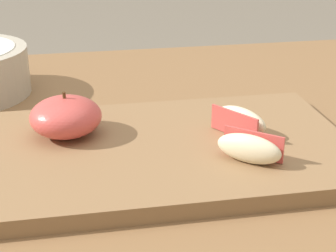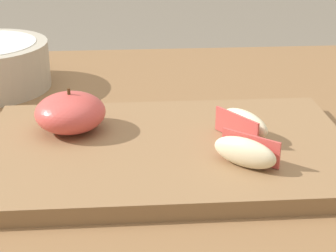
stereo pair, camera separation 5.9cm
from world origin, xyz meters
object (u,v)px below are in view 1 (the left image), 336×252
(cutting_board, at_px, (168,150))
(apple_wedge_front, at_px, (240,121))
(apple_half_skin_up, at_px, (66,117))
(apple_wedge_back, at_px, (249,148))

(cutting_board, height_order, apple_wedge_front, apple_wedge_front)
(apple_half_skin_up, xyz_separation_m, apple_wedge_back, (0.18, -0.10, -0.01))
(cutting_board, height_order, apple_half_skin_up, apple_half_skin_up)
(apple_half_skin_up, bearing_deg, apple_wedge_back, -29.20)
(apple_wedge_front, bearing_deg, apple_half_skin_up, 170.84)
(cutting_board, xyz_separation_m, apple_half_skin_up, (-0.11, 0.04, 0.03))
(cutting_board, height_order, apple_wedge_back, apple_wedge_back)
(apple_wedge_back, bearing_deg, apple_half_skin_up, 150.80)
(cutting_board, distance_m, apple_wedge_front, 0.09)
(apple_half_skin_up, bearing_deg, cutting_board, -21.47)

